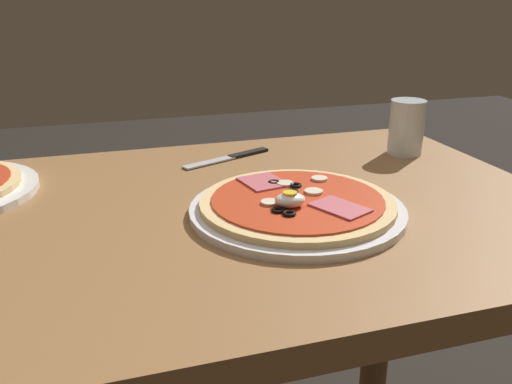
{
  "coord_description": "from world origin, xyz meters",
  "views": [
    {
      "loc": [
        -0.15,
        -0.76,
        1.09
      ],
      "look_at": [
        0.08,
        -0.03,
        0.8
      ],
      "focal_mm": 38.88,
      "sensor_mm": 36.0,
      "label": 1
    }
  ],
  "objects_px": {
    "pizza_foreground": "(297,206)",
    "knife": "(233,157)",
    "water_glass_near": "(406,130)",
    "dining_table": "(202,290)"
  },
  "relations": [
    {
      "from": "knife",
      "to": "pizza_foreground",
      "type": "bearing_deg",
      "value": -86.69
    },
    {
      "from": "water_glass_near",
      "to": "knife",
      "type": "distance_m",
      "value": 0.35
    },
    {
      "from": "pizza_foreground",
      "to": "water_glass_near",
      "type": "xyz_separation_m",
      "value": [
        0.32,
        0.23,
        0.03
      ]
    },
    {
      "from": "dining_table",
      "to": "water_glass_near",
      "type": "height_order",
      "value": "water_glass_near"
    },
    {
      "from": "pizza_foreground",
      "to": "knife",
      "type": "relative_size",
      "value": 1.7
    },
    {
      "from": "pizza_foreground",
      "to": "knife",
      "type": "xyz_separation_m",
      "value": [
        -0.02,
        0.3,
        -0.01
      ]
    },
    {
      "from": "water_glass_near",
      "to": "knife",
      "type": "xyz_separation_m",
      "value": [
        -0.34,
        0.07,
        -0.04
      ]
    },
    {
      "from": "water_glass_near",
      "to": "pizza_foreground",
      "type": "bearing_deg",
      "value": -144.39
    },
    {
      "from": "pizza_foreground",
      "to": "water_glass_near",
      "type": "height_order",
      "value": "water_glass_near"
    },
    {
      "from": "dining_table",
      "to": "pizza_foreground",
      "type": "height_order",
      "value": "pizza_foreground"
    }
  ]
}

